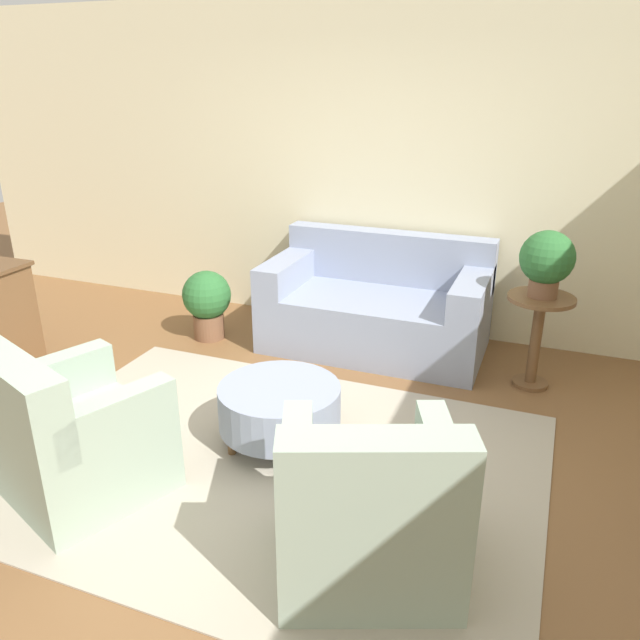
% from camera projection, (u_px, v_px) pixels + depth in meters
% --- Properties ---
extents(ground_plane, '(16.00, 16.00, 0.00)m').
position_uv_depth(ground_plane, '(263.00, 464.00, 3.74)').
color(ground_plane, brown).
extents(wall_back, '(8.83, 0.12, 2.80)m').
position_uv_depth(wall_back, '(385.00, 171.00, 5.37)').
color(wall_back, beige).
rests_on(wall_back, ground_plane).
extents(rug, '(3.24, 2.38, 0.01)m').
position_uv_depth(rug, '(263.00, 463.00, 3.74)').
color(rug, '#B2A893').
rests_on(rug, ground_plane).
extents(couch, '(1.80, 0.97, 0.92)m').
position_uv_depth(couch, '(377.00, 308.00, 5.25)').
color(couch, '#8E99B2').
rests_on(couch, ground_plane).
extents(armchair_left, '(1.02, 1.00, 0.88)m').
position_uv_depth(armchair_left, '(72.00, 438.00, 3.38)').
color(armchair_left, '#9EB29E').
rests_on(armchair_left, rug).
extents(armchair_right, '(1.02, 1.00, 0.88)m').
position_uv_depth(armchair_right, '(369.00, 512.00, 2.81)').
color(armchair_right, '#9EB29E').
rests_on(armchair_right, rug).
extents(ottoman_table, '(0.76, 0.76, 0.39)m').
position_uv_depth(ottoman_table, '(280.00, 407.00, 3.86)').
color(ottoman_table, '#8E99B2').
rests_on(ottoman_table, rug).
extents(side_table, '(0.47, 0.47, 0.71)m').
position_uv_depth(side_table, '(538.00, 327.00, 4.52)').
color(side_table, brown).
rests_on(side_table, ground_plane).
extents(potted_plant_on_side_table, '(0.38, 0.38, 0.48)m').
position_uv_depth(potted_plant_on_side_table, '(547.00, 260.00, 4.33)').
color(potted_plant_on_side_table, brown).
rests_on(potted_plant_on_side_table, side_table).
extents(potted_plant_floor, '(0.42, 0.42, 0.61)m').
position_uv_depth(potted_plant_floor, '(207.00, 300.00, 5.40)').
color(potted_plant_floor, brown).
rests_on(potted_plant_floor, ground_plane).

